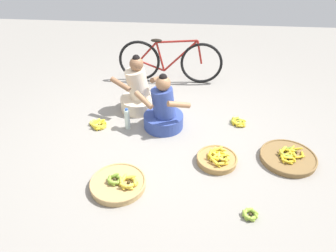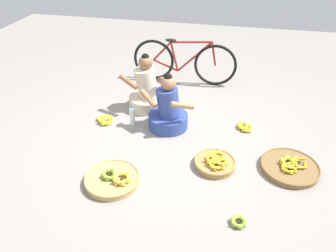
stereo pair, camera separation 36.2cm
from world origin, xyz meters
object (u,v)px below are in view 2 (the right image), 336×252
Objects in this scene: banana_basket_back_right at (215,163)px; loose_bananas_back_left at (245,127)px; banana_basket_near_bicycle at (113,179)px; loose_bananas_back_center at (238,222)px; vendor_woman_behind at (147,91)px; vendor_woman_front at (168,111)px; bicycle_leaning at (184,62)px; water_bottle at (132,117)px; banana_basket_mid_right at (290,167)px; loose_bananas_mid_left at (105,120)px.

loose_bananas_back_left is at bearing 69.25° from banana_basket_back_right.
loose_bananas_back_center is at bearing -11.61° from banana_basket_near_bicycle.
vendor_woman_behind is at bearing 126.45° from loose_bananas_back_center.
vendor_woman_front is 0.98m from banana_basket_back_right.
vendor_woman_behind reaches higher than banana_basket_near_bicycle.
banana_basket_back_right is at bearing -70.62° from bicycle_leaning.
water_bottle is (-0.06, -0.51, -0.12)m from vendor_woman_behind.
loose_bananas_back_left is 0.76× the size of water_bottle.
vendor_woman_front is 1.22m from banana_basket_near_bicycle.
banana_basket_near_bicycle is at bearing -161.98° from banana_basket_mid_right.
vendor_woman_behind is at bearing 91.82° from banana_basket_near_bicycle.
loose_bananas_mid_left is 0.41m from water_bottle.
bicycle_leaning is 2.65× the size of banana_basket_mid_right.
vendor_woman_behind is 3.56× the size of loose_bananas_back_left.
water_bottle is (-1.46, -0.24, 0.12)m from loose_bananas_back_left.
banana_basket_back_right is at bearing 25.09° from banana_basket_near_bicycle.
water_bottle is (-0.43, -1.45, -0.21)m from bicycle_leaning.
water_bottle is at bearing -106.54° from bicycle_leaning.
water_bottle reaches higher than loose_bananas_back_center.
vendor_woman_front is 0.45× the size of bicycle_leaning.
loose_bananas_mid_left is at bearing 179.03° from water_bottle.
water_bottle is at bearing 152.95° from banana_basket_back_right.
banana_basket_mid_right is (1.50, -0.55, -0.20)m from vendor_woman_front.
vendor_woman_behind is (-0.40, 0.43, 0.02)m from vendor_woman_front.
banana_basket_near_bicycle is 1.89m from loose_bananas_back_left.
loose_bananas_back_center is (0.97, -1.43, -0.21)m from vendor_woman_front.
vendor_woman_behind is 1.56m from banana_basket_back_right.
banana_basket_mid_right is 2.77× the size of loose_bananas_back_left.
banana_basket_back_right is 1.53× the size of water_bottle.
vendor_woman_behind is at bearing 134.72° from banana_basket_back_right.
loose_bananas_mid_left reaches higher than loose_bananas_back_center.
banana_basket_near_bicycle is at bearing -64.58° from loose_bananas_mid_left.
loose_bananas_back_center is (1.37, -1.85, -0.24)m from vendor_woman_behind.
loose_bananas_back_center is (-0.03, -1.59, 0.00)m from loose_bananas_back_left.
bicycle_leaning is (0.37, 0.95, 0.09)m from vendor_woman_behind.
loose_bananas_back_left is at bearing 9.13° from vendor_woman_front.
bicycle_leaning is 2.48m from banana_basket_mid_right.
banana_basket_back_right reaches higher than loose_bananas_back_center.
banana_basket_near_bicycle is 3.26× the size of loose_bananas_back_center.
water_bottle is at bearing -170.54° from loose_bananas_back_left.
banana_basket_mid_right is at bearing -13.43° from water_bottle.
banana_basket_back_right is at bearing -110.75° from loose_bananas_back_left.
loose_bananas_back_left is at bearing 9.46° from water_bottle.
loose_bananas_mid_left is 1.52× the size of loose_bananas_back_center.
bicycle_leaning is 1.70m from loose_bananas_mid_left.
vendor_woman_behind is at bearing 82.75° from water_bottle.
bicycle_leaning is at bearing 128.57° from banana_basket_mid_right.
vendor_woman_behind is 1.28× the size of banana_basket_mid_right.
vendor_woman_front is 0.93× the size of vendor_woman_behind.
vendor_woman_behind is at bearing -111.23° from bicycle_leaning.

